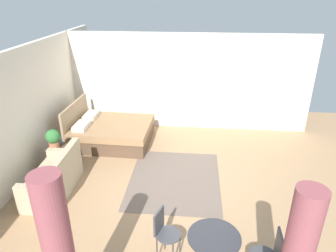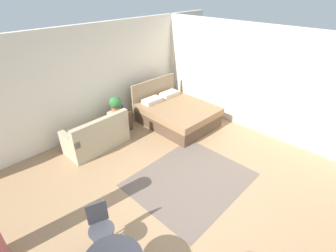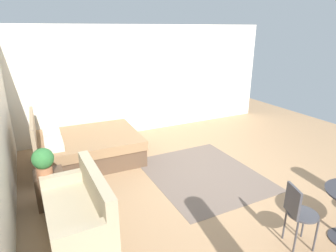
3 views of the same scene
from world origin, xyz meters
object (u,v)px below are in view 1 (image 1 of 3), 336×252
object	(u,v)px
couch	(54,179)
bed	(110,132)
balcony_table	(213,248)
potted_plant	(53,138)
nightstand	(60,156)
cafe_chair_near_window	(164,230)
vase	(59,140)

from	to	relation	value
couch	bed	bearing A→B (deg)	-13.46
couch	balcony_table	size ratio (longest dim) A/B	2.02
couch	potted_plant	bearing A→B (deg)	21.35
nightstand	potted_plant	bearing A→B (deg)	155.83
nightstand	cafe_chair_near_window	size ratio (longest dim) A/B	0.64
nightstand	balcony_table	world-z (taller)	balcony_table
bed	potted_plant	xyz separation A→B (m)	(-1.41, 0.85, 0.49)
potted_plant	cafe_chair_near_window	world-z (taller)	potted_plant
couch	potted_plant	size ratio (longest dim) A/B	3.34
vase	bed	bearing A→B (deg)	-34.93
balcony_table	cafe_chair_near_window	xyz separation A→B (m)	(0.26, 0.71, 0.02)
nightstand	vase	size ratio (longest dim) A/B	3.20
nightstand	potted_plant	world-z (taller)	potted_plant
cafe_chair_near_window	nightstand	bearing A→B (deg)	48.39
bed	vase	distance (m)	1.48
bed	potted_plant	size ratio (longest dim) A/B	4.63
couch	potted_plant	distance (m)	1.00
nightstand	cafe_chair_near_window	xyz separation A→B (m)	(-2.33, -2.63, 0.25)
couch	nightstand	xyz separation A→B (m)	(0.92, 0.28, -0.03)
potted_plant	balcony_table	size ratio (longest dim) A/B	0.60
nightstand	bed	bearing A→B (deg)	-31.74
couch	cafe_chair_near_window	xyz separation A→B (m)	(-1.42, -2.35, 0.22)
bed	nightstand	xyz separation A→B (m)	(-1.31, 0.81, -0.03)
potted_plant	balcony_table	world-z (taller)	potted_plant
couch	balcony_table	bearing A→B (deg)	-118.61
potted_plant	balcony_table	distance (m)	4.21
couch	balcony_table	distance (m)	3.50
couch	potted_plant	xyz separation A→B (m)	(0.82, 0.32, 0.48)
vase	balcony_table	xyz separation A→B (m)	(-2.71, -3.36, -0.13)
nightstand	balcony_table	bearing A→B (deg)	-127.80
nightstand	vase	distance (m)	0.38
vase	nightstand	bearing A→B (deg)	-170.28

